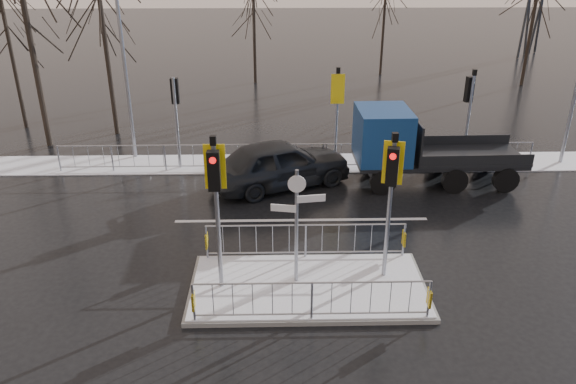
{
  "coord_description": "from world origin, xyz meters",
  "views": [
    {
      "loc": [
        -0.78,
        -11.96,
        8.26
      ],
      "look_at": [
        -0.47,
        2.04,
        1.8
      ],
      "focal_mm": 35.0,
      "sensor_mm": 36.0,
      "label": 1
    }
  ],
  "objects_px": {
    "flatbed_truck": "(406,144)",
    "car_far_lane": "(280,163)",
    "street_lamp_left": "(124,45)",
    "traffic_island": "(308,276)"
  },
  "relations": [
    {
      "from": "street_lamp_left",
      "to": "traffic_island",
      "type": "bearing_deg",
      "value": -55.93
    },
    {
      "from": "flatbed_truck",
      "to": "street_lamp_left",
      "type": "distance_m",
      "value": 11.04
    },
    {
      "from": "traffic_island",
      "to": "car_far_lane",
      "type": "relative_size",
      "value": 1.19
    },
    {
      "from": "car_far_lane",
      "to": "street_lamp_left",
      "type": "relative_size",
      "value": 0.61
    },
    {
      "from": "flatbed_truck",
      "to": "car_far_lane",
      "type": "bearing_deg",
      "value": -177.75
    },
    {
      "from": "traffic_island",
      "to": "flatbed_truck",
      "type": "xyz_separation_m",
      "value": [
        3.83,
        6.69,
        1.08
      ]
    },
    {
      "from": "car_far_lane",
      "to": "flatbed_truck",
      "type": "bearing_deg",
      "value": -111.59
    },
    {
      "from": "flatbed_truck",
      "to": "street_lamp_left",
      "type": "relative_size",
      "value": 0.73
    },
    {
      "from": "traffic_island",
      "to": "car_far_lane",
      "type": "height_order",
      "value": "traffic_island"
    },
    {
      "from": "flatbed_truck",
      "to": "traffic_island",
      "type": "bearing_deg",
      "value": -119.79
    }
  ]
}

